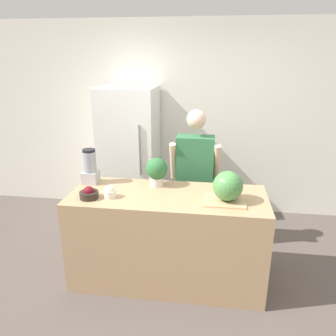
% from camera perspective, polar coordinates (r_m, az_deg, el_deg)
% --- Properties ---
extents(ground_plane, '(14.00, 14.00, 0.00)m').
position_cam_1_polar(ground_plane, '(3.25, -1.03, -22.22)').
color(ground_plane, '#564C47').
extents(wall_back, '(8.00, 0.06, 2.60)m').
position_cam_1_polar(wall_back, '(4.55, 2.89, 8.37)').
color(wall_back, white).
rests_on(wall_back, ground_plane).
extents(counter_island, '(1.84, 0.72, 0.92)m').
position_cam_1_polar(counter_island, '(3.27, -0.09, -12.03)').
color(counter_island, tan).
rests_on(counter_island, ground_plane).
extents(refrigerator, '(0.71, 0.73, 1.78)m').
position_cam_1_polar(refrigerator, '(4.38, -6.59, 2.26)').
color(refrigerator, white).
rests_on(refrigerator, ground_plane).
extents(person, '(0.55, 0.26, 1.60)m').
position_cam_1_polar(person, '(3.70, 4.65, -1.97)').
color(person, '#4C608C').
rests_on(person, ground_plane).
extents(cutting_board, '(0.36, 0.30, 0.01)m').
position_cam_1_polar(cutting_board, '(2.96, 9.81, -5.62)').
color(cutting_board, tan).
rests_on(cutting_board, counter_island).
extents(watermelon, '(0.26, 0.26, 0.26)m').
position_cam_1_polar(watermelon, '(2.91, 10.39, -3.09)').
color(watermelon, '#4C8C47').
rests_on(watermelon, cutting_board).
extents(bowl_cherries, '(0.17, 0.17, 0.11)m').
position_cam_1_polar(bowl_cherries, '(3.05, -13.59, -4.37)').
color(bowl_cherries, '#2D231E').
rests_on(bowl_cherries, counter_island).
extents(bowl_cream, '(0.11, 0.11, 0.11)m').
position_cam_1_polar(bowl_cream, '(3.03, -10.07, -4.17)').
color(bowl_cream, white).
rests_on(bowl_cream, counter_island).
extents(blender, '(0.15, 0.15, 0.35)m').
position_cam_1_polar(blender, '(3.37, -13.43, 0.11)').
color(blender, '#B7B7BC').
rests_on(blender, counter_island).
extents(potted_plant, '(0.21, 0.21, 0.29)m').
position_cam_1_polar(potted_plant, '(3.21, -1.99, -0.40)').
color(potted_plant, beige).
rests_on(potted_plant, counter_island).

